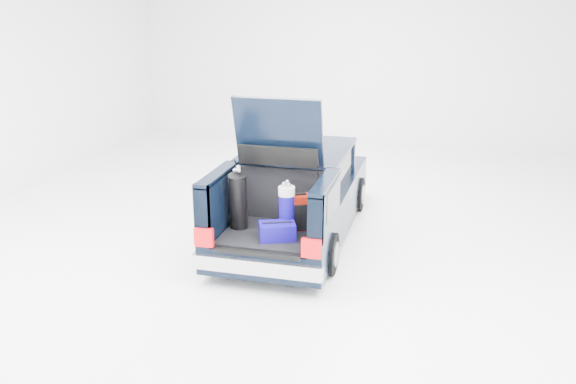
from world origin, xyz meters
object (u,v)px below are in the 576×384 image
(blue_duffel, at_px, (277,231))
(black_golf_bag, at_px, (238,201))
(car, at_px, (297,194))
(blue_golf_bag, at_px, (287,209))
(red_suitcase, at_px, (298,213))

(blue_duffel, bearing_deg, black_golf_bag, 138.62)
(car, xyz_separation_m, black_golf_bag, (-0.49, -1.56, 0.35))
(blue_golf_bag, xyz_separation_m, blue_duffel, (-0.07, -0.25, -0.23))
(red_suitcase, relative_size, black_golf_bag, 0.58)
(red_suitcase, bearing_deg, car, 79.77)
(red_suitcase, xyz_separation_m, blue_golf_bag, (-0.13, -0.17, 0.09))
(blue_duffel, bearing_deg, blue_golf_bag, 53.56)
(red_suitcase, bearing_deg, black_golf_bag, 168.50)
(blue_duffel, bearing_deg, car, 73.39)
(car, relative_size, blue_golf_bag, 5.98)
(car, relative_size, red_suitcase, 8.50)
(black_golf_bag, bearing_deg, blue_duffel, -33.49)
(red_suitcase, distance_m, blue_golf_bag, 0.23)
(car, bearing_deg, blue_golf_bag, -81.85)
(black_golf_bag, distance_m, blue_golf_bag, 0.71)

